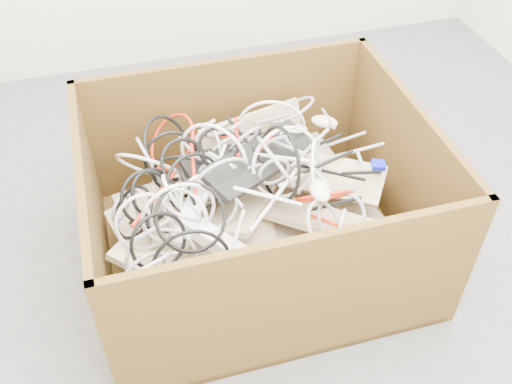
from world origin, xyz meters
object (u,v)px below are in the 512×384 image
object	(u,v)px
cardboard_box	(254,227)
power_strip_right	(221,244)
power_strip_left	(196,204)
vga_plug	(378,165)

from	to	relation	value
cardboard_box	power_strip_right	bearing A→B (deg)	-127.28
cardboard_box	power_strip_left	world-z (taller)	cardboard_box
power_strip_left	power_strip_right	size ratio (longest dim) A/B	1.02
power_strip_left	vga_plug	bearing A→B (deg)	-56.22
power_strip_left	vga_plug	size ratio (longest dim) A/B	6.82
vga_plug	cardboard_box	bearing A→B (deg)	-173.45
power_strip_left	power_strip_right	world-z (taller)	power_strip_left
cardboard_box	vga_plug	world-z (taller)	cardboard_box
cardboard_box	vga_plug	xyz separation A→B (m)	(0.43, -0.04, 0.22)
power_strip_right	vga_plug	world-z (taller)	power_strip_right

